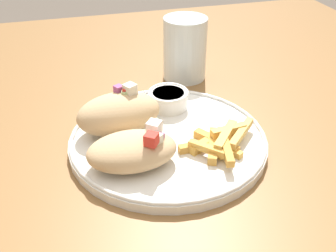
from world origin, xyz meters
TOP-DOWN VIEW (x-y plane):
  - table at (0.00, 0.00)m, footprint 1.40×1.40m
  - plate at (0.02, 0.02)m, footprint 0.30×0.30m
  - pita_sandwich_near at (-0.05, -0.03)m, footprint 0.13×0.08m
  - pita_sandwich_far at (-0.05, 0.05)m, footprint 0.14×0.10m
  - fries_pile at (0.08, -0.03)m, footprint 0.13×0.10m
  - sauce_ramekin at (0.04, 0.10)m, footprint 0.07×0.07m
  - water_glass at (0.11, 0.24)m, footprint 0.09×0.09m

SIDE VIEW (x-z plane):
  - table at x=0.00m, z-range 0.31..1.06m
  - plate at x=0.02m, z-range 0.75..0.77m
  - fries_pile at x=0.08m, z-range 0.76..0.79m
  - sauce_ramekin at x=0.04m, z-range 0.77..0.80m
  - pita_sandwich_near at x=-0.05m, z-range 0.76..0.82m
  - pita_sandwich_far at x=-0.05m, z-range 0.76..0.83m
  - water_glass at x=0.11m, z-range 0.74..0.87m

